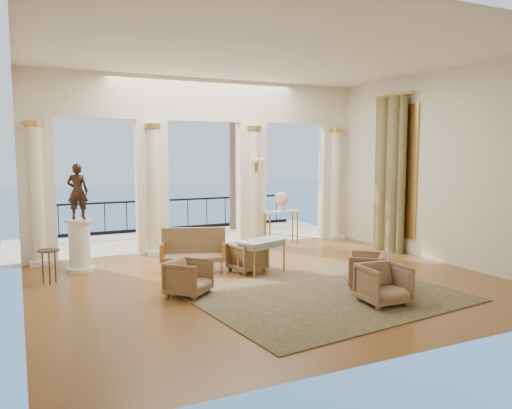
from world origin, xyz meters
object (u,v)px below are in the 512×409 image
statue (78,191)px  armchair_d (248,255)px  console_table (281,217)px  game_table (262,243)px  pedestal (80,246)px  armchair_b (383,282)px  settee (194,250)px  armchair_c (369,269)px  armchair_a (189,276)px  side_table (49,255)px

statue → armchair_d: bearing=174.1°
console_table → game_table: bearing=-129.2°
pedestal → console_table: pedestal is taller
armchair_b → armchair_d: (-1.12, 3.15, -0.03)m
pedestal → statue: 1.20m
settee → game_table: bearing=-10.7°
armchair_c → game_table: (-1.31, 2.00, 0.27)m
settee → pedestal: 2.51m
armchair_a → side_table: size_ratio=1.06×
armchair_b → armchair_a: bearing=149.3°
armchair_a → game_table: bearing=-16.2°
settee → side_table: 2.94m
pedestal → armchair_b: bearing=-47.5°
armchair_a → armchair_c: armchair_c is taller
statue → console_table: bearing=-150.2°
game_table → statue: bearing=131.3°
pedestal → side_table: size_ratio=1.68×
armchair_d → game_table: size_ratio=0.60×
armchair_c → pedestal: 6.21m
settee → statue: 2.82m
statue → console_table: size_ratio=1.20×
armchair_b → console_table: size_ratio=0.76×
settee → game_table: size_ratio=1.31×
armchair_d → statue: (-3.30, 1.67, 1.40)m
side_table → console_table: bearing=15.8°
armchair_b → game_table: bearing=110.5°
armchair_b → armchair_d: 3.35m
armchair_c → pedestal: bearing=-87.0°
armchair_d → console_table: bearing=-53.7°
armchair_d → settee: settee is taller
armchair_d → side_table: 4.06m
console_table → statue: bearing=-174.4°
armchair_d → console_table: 3.40m
side_table → statue: bearing=52.4°
settee → console_table: (3.27, 1.96, 0.32)m
statue → armchair_c: bearing=162.2°
statue → console_table: statue is taller
armchair_a → settee: bearing=26.1°
armchair_b → side_table: armchair_b is taller
pedestal → side_table: (-0.68, -0.88, 0.03)m
armchair_c → armchair_d: 2.71m
armchair_d → settee: 1.20m
armchair_c → settee: 3.81m
armchair_d → statue: 3.95m
armchair_a → console_table: bearing=0.7°
armchair_c → armchair_d: bearing=-103.4°
armchair_d → settee: size_ratio=0.46×
armchair_a → console_table: console_table is taller
armchair_c → side_table: 6.29m
armchair_c → side_table: armchair_c is taller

